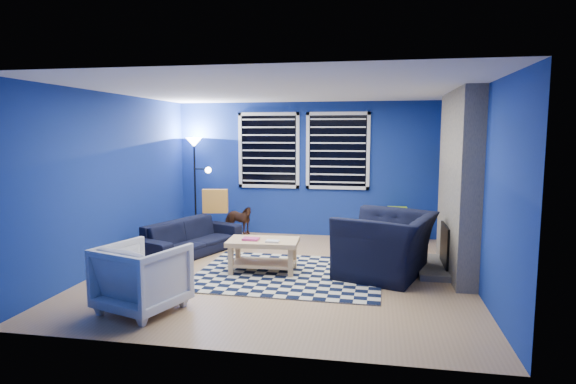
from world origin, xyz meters
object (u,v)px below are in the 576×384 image
object	(u,v)px
rocking_horse	(238,220)
tv	(448,165)
floor_lamp	(195,155)
sofa	(189,238)
armchair_bent	(142,277)
armchair_big	(386,245)
cabinet	(397,226)
coffee_table	(263,249)

from	to	relation	value
rocking_horse	tv	bearing A→B (deg)	-74.78
floor_lamp	sofa	bearing A→B (deg)	-73.00
armchair_bent	rocking_horse	world-z (taller)	armchair_bent
armchair_big	armchair_bent	xyz separation A→B (m)	(-2.64, -1.82, -0.05)
tv	rocking_horse	size ratio (longest dim) A/B	1.58
armchair_bent	cabinet	size ratio (longest dim) A/B	1.15
rocking_horse	cabinet	bearing A→B (deg)	-69.90
armchair_bent	floor_lamp	bearing A→B (deg)	-58.89
tv	rocking_horse	xyz separation A→B (m)	(-3.69, 0.02, -1.06)
armchair_bent	coffee_table	bearing A→B (deg)	-102.00
armchair_bent	cabinet	distance (m)	4.89
armchair_big	coffee_table	world-z (taller)	armchair_big
armchair_big	rocking_horse	distance (m)	3.27
cabinet	tv	bearing A→B (deg)	-31.65
sofa	cabinet	world-z (taller)	cabinet
tv	armchair_big	size ratio (longest dim) A/B	0.77
sofa	rocking_horse	distance (m)	1.39
sofa	floor_lamp	bearing A→B (deg)	38.05
sofa	armchair_bent	size ratio (longest dim) A/B	2.25
sofa	coffee_table	world-z (taller)	sofa
floor_lamp	tv	bearing A→B (deg)	-3.08
rocking_horse	coffee_table	distance (m)	2.29
sofa	armchair_big	size ratio (longest dim) A/B	1.41
sofa	rocking_horse	world-z (taller)	rocking_horse
armchair_bent	rocking_horse	distance (m)	3.72
tv	floor_lamp	xyz separation A→B (m)	(-4.58, 0.25, 0.11)
sofa	armchair_bent	distance (m)	2.44
tv	floor_lamp	bearing A→B (deg)	176.92
sofa	cabinet	size ratio (longest dim) A/B	2.58
sofa	armchair_bent	bearing A→B (deg)	-148.91
armchair_bent	rocking_horse	bearing A→B (deg)	-71.54
coffee_table	cabinet	size ratio (longest dim) A/B	1.40
armchair_bent	floor_lamp	world-z (taller)	floor_lamp
armchair_bent	coffee_table	world-z (taller)	armchair_bent
armchair_big	sofa	bearing A→B (deg)	-82.61
tv	rocking_horse	world-z (taller)	tv
sofa	coffee_table	xyz separation A→B (m)	(1.39, -0.76, 0.07)
sofa	tv	bearing A→B (deg)	-51.30
coffee_table	floor_lamp	xyz separation A→B (m)	(-1.86, 2.31, 1.17)
sofa	coffee_table	distance (m)	1.58
armchair_bent	floor_lamp	size ratio (longest dim) A/B	0.45
rocking_horse	cabinet	world-z (taller)	cabinet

